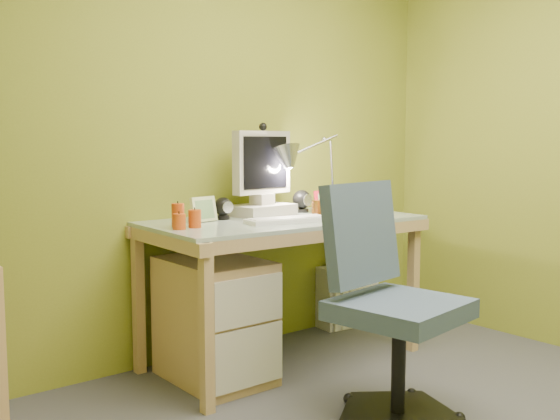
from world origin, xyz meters
TOP-DOWN VIEW (x-y plane):
  - wall_back at (0.00, 1.60)m, footprint 3.20×0.01m
  - desk at (0.20, 1.23)m, footprint 1.47×0.78m
  - monitor at (0.20, 1.41)m, footprint 0.43×0.28m
  - speaker_left at (-0.07, 1.39)m, footprint 0.10×0.10m
  - speaker_right at (0.47, 1.39)m, footprint 0.12×0.12m
  - keyboard at (0.12, 1.09)m, footprint 0.45×0.21m
  - mousepad at (0.58, 1.09)m, footprint 0.26×0.19m
  - mouse at (0.58, 1.09)m, footprint 0.12×0.08m
  - amber_tumbler at (0.38, 1.15)m, footprint 0.08×0.08m
  - candle_cluster at (-0.40, 1.24)m, footprint 0.15×0.13m
  - photo_frame_red at (0.62, 1.35)m, footprint 0.14×0.07m
  - photo_frame_blue at (0.76, 1.39)m, footprint 0.13×0.05m
  - photo_frame_green at (-0.20, 1.37)m, footprint 0.15×0.04m
  - desk_lamp at (0.65, 1.41)m, footprint 0.62×0.35m
  - task_chair at (0.11, 0.34)m, footprint 0.63×0.63m
  - radiator at (0.95, 1.50)m, footprint 0.40×0.20m

SIDE VIEW (x-z plane):
  - radiator at x=0.95m, z-range 0.00..0.39m
  - desk at x=0.20m, z-range 0.00..0.77m
  - task_chair at x=0.11m, z-range 0.00..1.01m
  - mousepad at x=0.58m, z-range 0.77..0.78m
  - keyboard at x=0.12m, z-range 0.77..0.79m
  - mouse at x=0.58m, z-range 0.77..0.81m
  - amber_tumbler at x=0.38m, z-range 0.77..0.86m
  - photo_frame_blue at x=0.76m, z-range 0.77..0.88m
  - candle_cluster at x=-0.40m, z-range 0.77..0.88m
  - speaker_left at x=-0.07m, z-range 0.77..0.89m
  - photo_frame_red at x=0.62m, z-range 0.77..0.89m
  - photo_frame_green at x=-0.20m, z-range 0.77..0.90m
  - speaker_right at x=0.47m, z-range 0.77..0.90m
  - monitor at x=0.20m, z-range 0.77..1.32m
  - desk_lamp at x=0.65m, z-range 0.77..1.40m
  - wall_back at x=0.00m, z-range 0.00..2.40m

